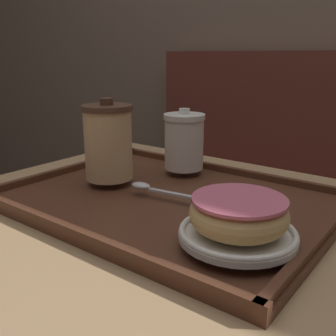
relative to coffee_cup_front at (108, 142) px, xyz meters
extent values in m
cube|color=brown|center=(0.21, 0.82, -0.61)|extent=(1.63, 0.44, 0.45)
cube|color=tan|center=(0.13, -0.02, -0.11)|extent=(0.78, 0.70, 0.03)
cube|color=#512D1E|center=(0.13, 0.01, -0.09)|extent=(0.52, 0.39, 0.01)
cube|color=#512D1E|center=(0.13, -0.18, -0.07)|extent=(0.52, 0.01, 0.01)
cube|color=#512D1E|center=(0.13, 0.20, -0.07)|extent=(0.52, 0.01, 0.01)
cube|color=#512D1E|center=(-0.12, 0.01, -0.07)|extent=(0.01, 0.39, 0.01)
cube|color=#512D1E|center=(0.38, 0.01, -0.07)|extent=(0.01, 0.39, 0.01)
cylinder|color=#E0B784|center=(0.00, 0.00, -0.01)|extent=(0.09, 0.09, 0.12)
cylinder|color=brown|center=(0.00, 0.00, 0.06)|extent=(0.09, 0.09, 0.01)
cylinder|color=brown|center=(0.00, 0.00, 0.07)|extent=(0.02, 0.02, 0.01)
cylinder|color=white|center=(0.07, 0.14, -0.02)|extent=(0.08, 0.08, 0.10)
cylinder|color=white|center=(0.07, 0.14, 0.04)|extent=(0.08, 0.08, 0.01)
cylinder|color=white|center=(0.07, 0.14, 0.05)|extent=(0.02, 0.02, 0.01)
cylinder|color=white|center=(0.31, -0.08, -0.06)|extent=(0.15, 0.15, 0.01)
torus|color=white|center=(0.31, -0.08, -0.06)|extent=(0.15, 0.15, 0.01)
torus|color=#DBB270|center=(0.31, -0.08, -0.04)|extent=(0.12, 0.12, 0.04)
cylinder|color=#DB6684|center=(0.31, -0.08, -0.02)|extent=(0.12, 0.12, 0.00)
ellipsoid|color=silver|center=(0.09, -0.01, -0.06)|extent=(0.04, 0.03, 0.01)
cube|color=silver|center=(0.17, 0.00, -0.07)|extent=(0.12, 0.02, 0.00)
camera|label=1|loc=(0.51, -0.49, 0.15)|focal=42.00mm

